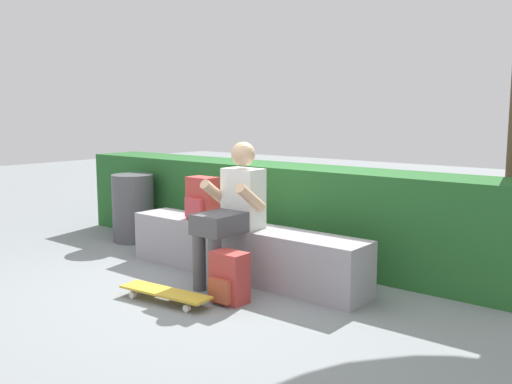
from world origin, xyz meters
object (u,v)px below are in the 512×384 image
at_px(person_skater, 232,208).
at_px(trash_bin, 133,208).
at_px(bench_main, 241,251).
at_px(backpack_on_ground, 229,278).
at_px(skateboard_near_person, 165,293).
at_px(backpack_on_bench, 202,199).

bearing_deg(person_skater, trash_bin, 165.91).
distance_m(bench_main, person_skater, 0.48).
bearing_deg(backpack_on_ground, bench_main, 123.04).
height_order(skateboard_near_person, backpack_on_bench, backpack_on_bench).
bearing_deg(trash_bin, backpack_on_ground, -21.21).
height_order(bench_main, backpack_on_ground, bench_main).
distance_m(person_skater, backpack_on_bench, 0.59).
relative_size(person_skater, skateboard_near_person, 1.49).
height_order(backpack_on_bench, trash_bin, backpack_on_bench).
relative_size(person_skater, trash_bin, 1.58).
bearing_deg(person_skater, backpack_on_ground, -51.57).
height_order(person_skater, trash_bin, person_skater).
bearing_deg(person_skater, skateboard_near_person, -96.41).
relative_size(person_skater, backpack_on_bench, 3.05).
bearing_deg(backpack_on_bench, trash_bin, 168.19).
bearing_deg(backpack_on_bench, person_skater, -19.59).
distance_m(skateboard_near_person, backpack_on_bench, 1.18).
height_order(bench_main, person_skater, person_skater).
distance_m(person_skater, skateboard_near_person, 0.92).
height_order(bench_main, skateboard_near_person, bench_main).
bearing_deg(skateboard_near_person, trash_bin, 147.63).
xyz_separation_m(bench_main, backpack_on_ground, (0.39, -0.60, -0.04)).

